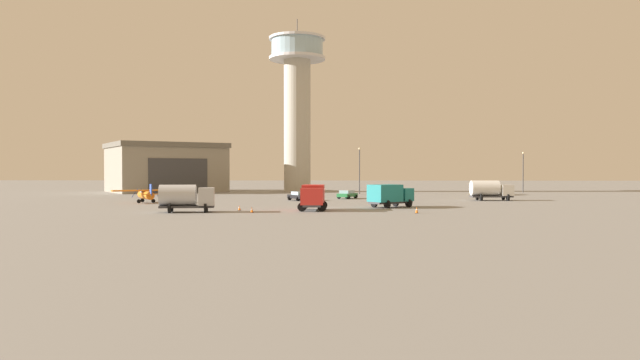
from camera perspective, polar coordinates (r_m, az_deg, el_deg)
ground_plane at (r=69.87m, az=0.26°, el=-2.80°), size 400.00×400.00×0.00m
control_tower at (r=128.18m, az=-2.22°, el=8.20°), size 12.09×12.09×37.24m
hangar at (r=130.23m, az=-14.72°, el=1.18°), size 28.99×27.77×10.34m
airplane_orange at (r=85.69m, az=-16.53°, el=-1.31°), size 8.44×6.83×2.69m
truck_box_teal at (r=72.70m, az=6.77°, el=-1.42°), size 5.94×5.50×2.82m
truck_fuel_tanker_white at (r=92.61m, az=16.18°, el=-0.90°), size 6.30×3.43×3.04m
truck_fuel_tanker_silver at (r=65.50m, az=-12.86°, el=-1.60°), size 6.14×3.82×3.00m
truck_flatbed_yellow at (r=115.64m, az=16.09°, el=-0.73°), size 5.39×7.30×2.63m
truck_box_red at (r=67.07m, az=-0.69°, el=-1.56°), size 3.25×5.72×2.88m
car_green at (r=94.85m, az=2.65°, el=-1.38°), size 3.45×4.53×1.37m
car_black at (r=88.92m, az=-2.05°, el=-1.53°), size 3.83×4.61×1.37m
light_post_west at (r=114.36m, az=3.86°, el=1.32°), size 0.44×0.44×9.02m
light_post_east at (r=128.33m, az=19.10°, el=1.09°), size 0.44×0.44×8.41m
traffic_cone_near_left at (r=63.57m, az=-6.63°, el=-2.89°), size 0.36×0.36×0.64m
traffic_cone_near_right at (r=63.31m, az=9.36°, el=-2.89°), size 0.36×0.36×0.69m
traffic_cone_mid_apron at (r=67.49m, az=-7.82°, el=-2.71°), size 0.36×0.36×0.56m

